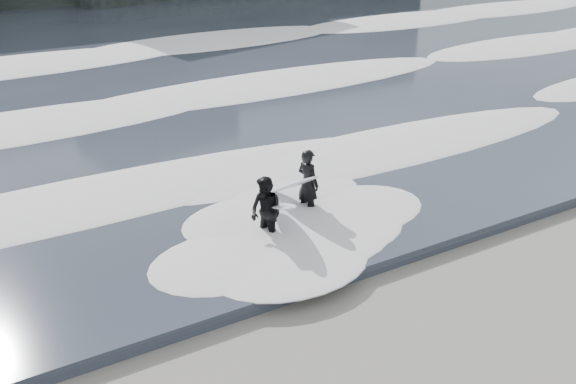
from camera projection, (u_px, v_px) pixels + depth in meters
ground at (476, 358)px, 11.11m from camera, size 120.00×120.00×0.00m
sea at (72, 45)px, 33.77m from camera, size 90.00×52.00×0.30m
foam_near at (242, 166)px, 17.99m from camera, size 60.00×3.20×0.20m
foam_mid at (157, 102)px, 23.47m from camera, size 60.00×4.00×0.24m
foam_far at (92, 54)px, 30.51m from camera, size 60.00×4.80×0.30m
surfer_left at (304, 184)px, 15.65m from camera, size 1.03×2.04×1.76m
surfer_right at (268, 212)px, 14.35m from camera, size 1.43×2.04×1.68m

